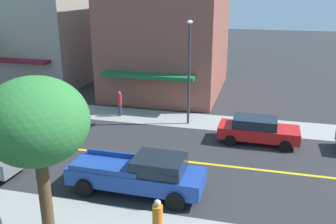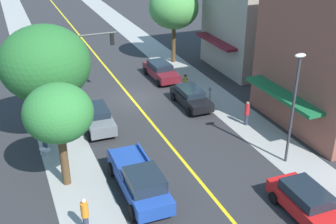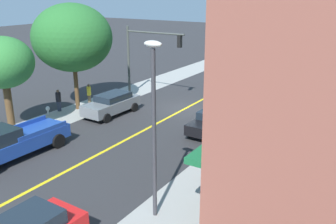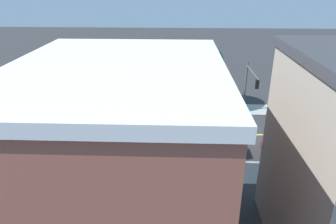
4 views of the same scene
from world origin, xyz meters
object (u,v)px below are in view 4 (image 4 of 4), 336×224
at_px(red_sedan_left_curb, 56,141).
at_px(blue_pickup_truck, 124,110).
at_px(fire_hydrant, 275,162).
at_px(pedestrian_red_shirt, 164,158).
at_px(street_tree_left_near, 199,64).
at_px(street_lamp, 98,118).
at_px(grey_sedan_right_curb, 202,111).
at_px(pedestrian_orange_shirt, 115,98).
at_px(traffic_light_mast, 249,83).
at_px(black_sedan_left_curb, 217,147).
at_px(silver_sedan_right_curb, 14,108).
at_px(parking_meter, 216,155).
at_px(small_dog, 180,101).
at_px(maroon_sedan_left_curb, 292,148).
at_px(pedestrian_yellow_shirt, 208,100).
at_px(pedestrian_black_shirt, 188,98).
at_px(street_tree_right_corner, 150,71).

xyz_separation_m(red_sedan_left_curb, blue_pickup_truck, (7.02, -4.85, 0.10)).
bearing_deg(fire_hydrant, pedestrian_red_shirt, 94.15).
bearing_deg(street_tree_left_near, red_sedan_left_curb, 128.74).
relative_size(street_lamp, red_sedan_left_curb, 1.47).
xyz_separation_m(grey_sedan_right_curb, pedestrian_red_shirt, (-9.78, 3.58, 0.17)).
xyz_separation_m(street_tree_left_near, pedestrian_orange_shirt, (0.00, 9.67, -4.25)).
relative_size(fire_hydrant, pedestrian_red_shirt, 0.44).
bearing_deg(pedestrian_red_shirt, grey_sedan_right_curb, -143.36).
bearing_deg(traffic_light_mast, pedestrian_orange_shirt, -99.82).
bearing_deg(red_sedan_left_curb, grey_sedan_right_curb, -149.93).
xyz_separation_m(black_sedan_left_curb, silver_sedan_right_curb, (7.62, 21.40, 0.04)).
xyz_separation_m(fire_hydrant, red_sedan_left_curb, (1.87, 18.46, 0.41)).
height_order(street_lamp, silver_sedan_right_curb, street_lamp).
xyz_separation_m(parking_meter, small_dog, (12.99, 2.98, -0.51)).
height_order(street_lamp, maroon_sedan_left_curb, street_lamp).
relative_size(pedestrian_yellow_shirt, pedestrian_black_shirt, 1.00).
distance_m(black_sedan_left_curb, pedestrian_red_shirt, 4.94).
bearing_deg(street_tree_right_corner, street_tree_left_near, -91.81).
height_order(street_tree_left_near, street_lamp, street_tree_left_near).
distance_m(fire_hydrant, traffic_light_mast, 10.20).
relative_size(grey_sedan_right_curb, maroon_sedan_left_curb, 0.94).
distance_m(street_tree_right_corner, street_lamp, 12.93).
distance_m(maroon_sedan_left_curb, small_dog, 14.86).
bearing_deg(grey_sedan_right_curb, blue_pickup_truck, 3.46).
distance_m(traffic_light_mast, red_sedan_left_curb, 19.82).
distance_m(black_sedan_left_curb, blue_pickup_truck, 11.68).
bearing_deg(grey_sedan_right_curb, pedestrian_red_shirt, 71.69).
distance_m(street_tree_right_corner, pedestrian_orange_shirt, 5.36).
bearing_deg(street_tree_right_corner, street_lamp, 167.66).
height_order(black_sedan_left_curb, pedestrian_red_shirt, pedestrian_red_shirt).
bearing_deg(maroon_sedan_left_curb, small_dog, -50.84).
xyz_separation_m(fire_hydrant, black_sedan_left_curb, (1.59, 4.49, 0.36)).
height_order(traffic_light_mast, blue_pickup_truck, traffic_light_mast).
xyz_separation_m(pedestrian_yellow_shirt, small_dog, (0.83, 3.35, -0.45)).
bearing_deg(red_sedan_left_curb, pedestrian_orange_shirt, -105.79).
height_order(silver_sedan_right_curb, blue_pickup_truck, blue_pickup_truck).
xyz_separation_m(grey_sedan_right_curb, blue_pickup_truck, (-0.24, 8.30, 0.11)).
height_order(parking_meter, blue_pickup_truck, blue_pickup_truck).
bearing_deg(pedestrian_orange_shirt, silver_sedan_right_curb, 128.90).
bearing_deg(fire_hydrant, pedestrian_yellow_shirt, 19.56).
height_order(street_tree_left_near, parking_meter, street_tree_left_near).
xyz_separation_m(black_sedan_left_curb, maroon_sedan_left_curb, (0.02, -6.29, 0.03)).
bearing_deg(pedestrian_red_shirt, red_sedan_left_curb, -47.98).
xyz_separation_m(red_sedan_left_curb, pedestrian_red_shirt, (-2.52, -9.57, 0.16)).
bearing_deg(street_tree_right_corner, pedestrian_black_shirt, -82.36).
distance_m(red_sedan_left_curb, grey_sedan_right_curb, 15.02).
xyz_separation_m(fire_hydrant, blue_pickup_truck, (8.89, 13.61, 0.51)).
distance_m(parking_meter, maroon_sedan_left_curb, 6.70).
relative_size(street_tree_right_corner, blue_pickup_truck, 0.97).
height_order(fire_hydrant, parking_meter, parking_meter).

